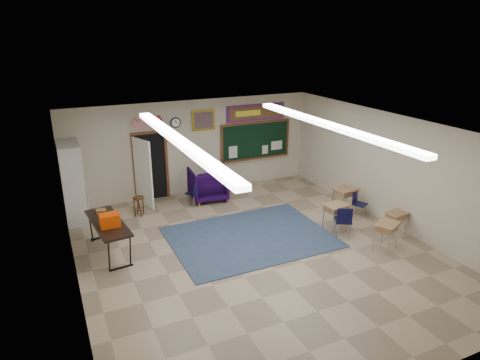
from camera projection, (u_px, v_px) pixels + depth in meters
name	position (u px, v px, depth m)	size (l,w,h in m)	color
floor	(257.00, 253.00, 10.20)	(9.00, 9.00, 0.00)	tan
back_wall	(193.00, 147.00, 13.54)	(8.00, 0.04, 3.00)	#BBB298
front_wall	(409.00, 303.00, 5.85)	(8.00, 0.04, 3.00)	#BBB298
left_wall	(71.00, 227.00, 8.11)	(0.04, 9.00, 3.00)	#BBB298
right_wall	(393.00, 171.00, 11.29)	(0.04, 9.00, 3.00)	#BBB298
ceiling	(259.00, 129.00, 9.20)	(8.00, 9.00, 0.04)	beige
area_rug	(250.00, 237.00, 10.96)	(4.00, 3.00, 0.02)	#32425F
fluorescent_strips	(259.00, 132.00, 9.22)	(3.86, 6.00, 0.10)	white
doorway	(149.00, 168.00, 12.97)	(1.10, 0.89, 2.16)	black
chalkboard	(256.00, 142.00, 14.40)	(2.55, 0.14, 1.30)	brown
bulletin_board	(256.00, 112.00, 14.07)	(2.10, 0.05, 0.55)	#B00F0F
framed_art_print	(203.00, 120.00, 13.37)	(0.75, 0.05, 0.65)	#A1841F
wall_clock	(176.00, 123.00, 13.01)	(0.32, 0.05, 0.32)	black
wall_flags	(148.00, 121.00, 12.61)	(1.16, 0.06, 0.70)	red
storage_cabinet	(73.00, 182.00, 11.65)	(0.59, 1.25, 2.20)	beige
wingback_armchair	(208.00, 184.00, 13.26)	(1.07, 1.10, 1.00)	black
student_chair_reading	(193.00, 193.00, 12.82)	(0.38, 0.38, 0.77)	black
student_chair_desk_a	(343.00, 221.00, 10.88)	(0.42, 0.42, 0.84)	black
student_chair_desk_b	(360.00, 205.00, 12.06)	(0.36, 0.36, 0.72)	black
student_desk_front_left	(336.00, 216.00, 11.21)	(0.68, 0.55, 0.74)	#936644
student_desk_front_right	(345.00, 200.00, 12.19)	(0.73, 0.59, 0.79)	#936644
student_desk_back_left	(386.00, 235.00, 10.19)	(0.73, 0.66, 0.72)	#936644
student_desk_back_right	(396.00, 222.00, 10.97)	(0.57, 0.46, 0.63)	#936644
folding_table	(109.00, 236.00, 10.07)	(0.84, 1.99, 1.10)	black
wooden_stool	(139.00, 206.00, 12.15)	(0.32, 0.32, 0.57)	#442B14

